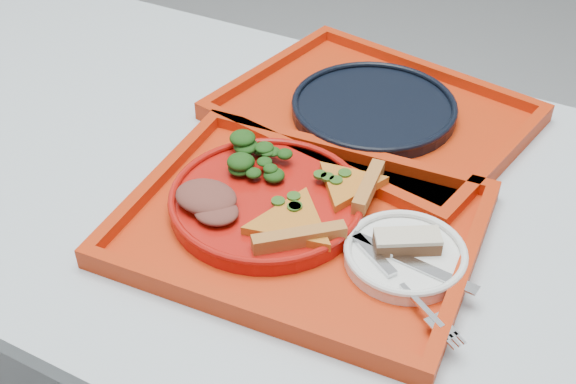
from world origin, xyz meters
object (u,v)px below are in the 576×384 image
at_px(tray_far, 373,117).
at_px(dinner_plate, 267,202).
at_px(dessert_bar, 407,241).
at_px(tray_main, 300,228).
at_px(navy_plate, 374,109).

height_order(tray_far, dinner_plate, dinner_plate).
xyz_separation_m(dinner_plate, dessert_bar, (0.20, -0.00, 0.02)).
distance_m(tray_main, dinner_plate, 0.06).
bearing_deg(navy_plate, tray_main, -86.35).
relative_size(tray_main, navy_plate, 1.73).
xyz_separation_m(tray_main, dinner_plate, (-0.05, 0.01, 0.02)).
xyz_separation_m(tray_far, dessert_bar, (0.16, -0.28, 0.03)).
bearing_deg(tray_far, tray_main, -75.80).
height_order(tray_far, navy_plate, navy_plate).
relative_size(tray_far, dessert_bar, 5.27).
distance_m(tray_main, dessert_bar, 0.15).
xyz_separation_m(tray_far, dinner_plate, (-0.04, -0.28, 0.02)).
bearing_deg(dessert_bar, dinner_plate, 148.50).
height_order(dinner_plate, navy_plate, dinner_plate).
relative_size(dinner_plate, dessert_bar, 3.04).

